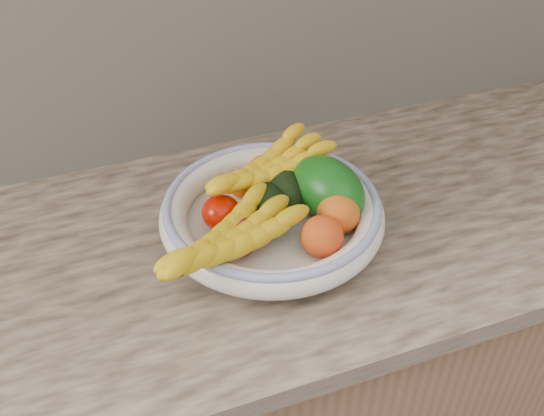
{
  "coord_description": "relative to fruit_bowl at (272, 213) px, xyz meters",
  "views": [
    {
      "loc": [
        -0.28,
        0.9,
        1.61
      ],
      "look_at": [
        0.0,
        1.66,
        0.96
      ],
      "focal_mm": 40.0,
      "sensor_mm": 36.0,
      "label": 1
    }
  ],
  "objects": [
    {
      "name": "kitchen_counter",
      "position": [
        0.0,
        0.03,
        -0.48
      ],
      "size": [
        2.44,
        0.66,
        1.4
      ],
      "color": "brown",
      "rests_on": "ground"
    },
    {
      "name": "fruit_bowl",
      "position": [
        0.0,
        0.0,
        0.0
      ],
      "size": [
        0.39,
        0.39,
        0.08
      ],
      "color": "silver",
      "rests_on": "kitchen_counter"
    },
    {
      "name": "clementine_back_left",
      "position": [
        -0.03,
        0.09,
        0.01
      ],
      "size": [
        0.06,
        0.06,
        0.04
      ],
      "primitive_type": "ellipsoid",
      "rotation": [
        0.0,
        0.0,
        -0.29
      ],
      "color": "#FF5D05",
      "rests_on": "fruit_bowl"
    },
    {
      "name": "clementine_back_right",
      "position": [
        0.03,
        0.12,
        0.01
      ],
      "size": [
        0.07,
        0.07,
        0.05
      ],
      "primitive_type": "ellipsoid",
      "rotation": [
        0.0,
        0.0,
        -0.25
      ],
      "color": "#DD5504",
      "rests_on": "fruit_bowl"
    },
    {
      "name": "clementine_back_mid",
      "position": [
        0.0,
        0.07,
        0.01
      ],
      "size": [
        0.07,
        0.07,
        0.05
      ],
      "primitive_type": "ellipsoid",
      "rotation": [
        0.0,
        0.0,
        -0.36
      ],
      "color": "#DF5D04",
      "rests_on": "fruit_bowl"
    },
    {
      "name": "clementine_extra",
      "position": [
        0.01,
        0.07,
        0.01
      ],
      "size": [
        0.05,
        0.05,
        0.05
      ],
      "primitive_type": "ellipsoid",
      "color": "#F26005",
      "rests_on": "fruit_bowl"
    },
    {
      "name": "tomato_left",
      "position": [
        -0.09,
        0.02,
        0.01
      ],
      "size": [
        0.09,
        0.09,
        0.06
      ],
      "primitive_type": "ellipsoid",
      "rotation": [
        0.0,
        0.0,
        0.42
      ],
      "color": "#AB1000",
      "rests_on": "fruit_bowl"
    },
    {
      "name": "tomato_near_left",
      "position": [
        -0.08,
        -0.05,
        0.01
      ],
      "size": [
        0.09,
        0.09,
        0.07
      ],
      "primitive_type": "ellipsoid",
      "rotation": [
        0.0,
        0.0,
        0.25
      ],
      "color": "#9E0D16",
      "rests_on": "fruit_bowl"
    },
    {
      "name": "avocado_center",
      "position": [
        -0.01,
        0.0,
        0.02
      ],
      "size": [
        0.08,
        0.11,
        0.07
      ],
      "primitive_type": "ellipsoid",
      "rotation": [
        0.0,
        0.0,
        -0.03
      ],
      "color": "black",
      "rests_on": "fruit_bowl"
    },
    {
      "name": "avocado_right",
      "position": [
        0.04,
        0.03,
        0.02
      ],
      "size": [
        0.09,
        0.12,
        0.08
      ],
      "primitive_type": "ellipsoid",
      "rotation": [
        0.0,
        0.0,
        -0.13
      ],
      "color": "black",
      "rests_on": "fruit_bowl"
    },
    {
      "name": "green_mango",
      "position": [
        0.1,
        -0.0,
        0.03
      ],
      "size": [
        0.18,
        0.19,
        0.14
      ],
      "primitive_type": "ellipsoid",
      "rotation": [
        0.0,
        0.31,
        0.36
      ],
      "color": "#0E4E0F",
      "rests_on": "fruit_bowl"
    },
    {
      "name": "peach_front",
      "position": [
        0.05,
        -0.1,
        0.02
      ],
      "size": [
        0.09,
        0.09,
        0.07
      ],
      "primitive_type": "ellipsoid",
      "rotation": [
        0.0,
        0.0,
        0.27
      ],
      "color": "orange",
      "rests_on": "fruit_bowl"
    },
    {
      "name": "peach_right",
      "position": [
        0.1,
        -0.06,
        0.02
      ],
      "size": [
        0.09,
        0.09,
        0.07
      ],
      "primitive_type": "ellipsoid",
      "rotation": [
        0.0,
        0.0,
        -0.22
      ],
      "color": "orange",
      "rests_on": "fruit_bowl"
    },
    {
      "name": "banana_bunch_back",
      "position": [
        0.02,
        0.07,
        0.04
      ],
      "size": [
        0.3,
        0.2,
        0.08
      ],
      "primitive_type": null,
      "rotation": [
        0.0,
        0.0,
        0.38
      ],
      "color": "yellow",
      "rests_on": "fruit_bowl"
    },
    {
      "name": "banana_bunch_front",
      "position": [
        -0.1,
        -0.08,
        0.03
      ],
      "size": [
        0.31,
        0.24,
        0.08
      ],
      "primitive_type": null,
      "rotation": [
        0.0,
        0.0,
        0.49
      ],
      "color": "yellow",
      "rests_on": "fruit_bowl"
    }
  ]
}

